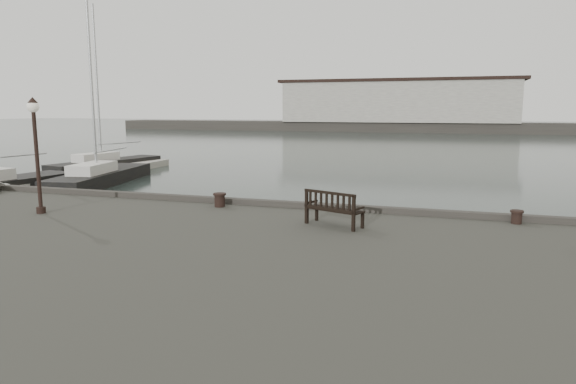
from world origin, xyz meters
name	(u,v)px	position (x,y,z in m)	size (l,w,h in m)	color
ground	(333,257)	(0.00, 0.00, 0.00)	(400.00, 400.00, 0.00)	black
pontoon	(52,181)	(-20.00, 10.00, 0.25)	(2.00, 24.00, 0.50)	#B9B7AC
breakwater	(414,111)	(-4.56, 92.00, 4.30)	(140.00, 9.50, 12.20)	#383530
bench	(334,215)	(0.53, -2.30, 1.85)	(1.68, 1.09, 0.91)	black
bollard_left	(220,200)	(-3.50, -0.76, 1.78)	(0.41, 0.41, 0.43)	black
bollard_right	(517,217)	(5.17, -0.50, 1.74)	(0.34, 0.34, 0.36)	black
lamp_post	(36,140)	(-8.11, -3.33, 3.74)	(0.34, 0.34, 3.40)	black
yacht_b	(107,167)	(-21.61, 17.39, 0.25)	(3.83, 9.77, 12.69)	black
yacht_c	(101,180)	(-17.36, 11.25, 0.24)	(4.15, 10.14, 13.25)	black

